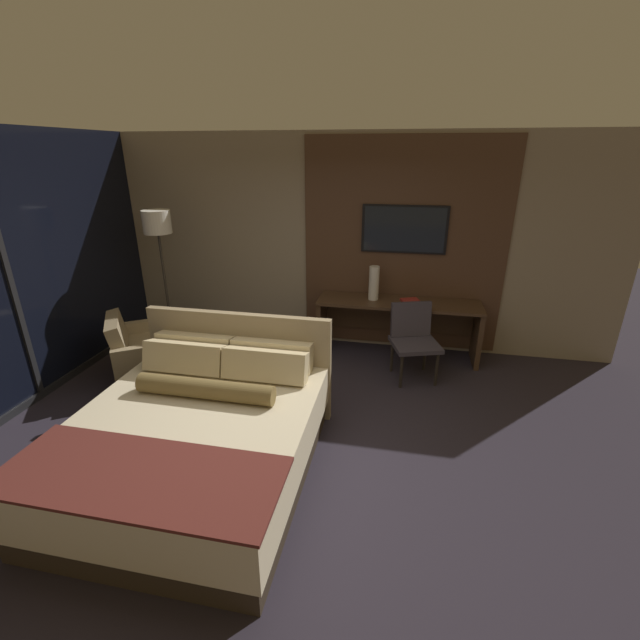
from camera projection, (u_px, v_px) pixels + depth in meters
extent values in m
plane|color=#28232D|center=(291.00, 455.00, 3.85)|extent=(16.00, 16.00, 0.00)
cube|color=gray|center=(339.00, 244.00, 5.71)|extent=(7.20, 0.06, 2.80)
cube|color=#4C3323|center=(403.00, 247.00, 5.51)|extent=(2.57, 0.03, 2.70)
cube|color=black|center=(7.00, 276.00, 4.26)|extent=(0.02, 6.00, 2.80)
cube|color=black|center=(9.00, 276.00, 4.25)|extent=(0.04, 0.06, 2.80)
cube|color=black|center=(41.00, 394.00, 4.75)|extent=(0.05, 6.00, 0.08)
cube|color=#33281E|center=(196.00, 467.00, 3.56)|extent=(1.80, 2.00, 0.22)
cube|color=beige|center=(192.00, 437.00, 3.45)|extent=(1.86, 2.07, 0.37)
cube|color=#56231E|center=(139.00, 476.00, 2.76)|extent=(1.88, 0.72, 0.02)
cube|color=#998460|center=(240.00, 363.00, 4.37)|extent=(1.90, 0.08, 1.08)
cube|color=#C6B284|center=(195.00, 348.00, 4.25)|extent=(0.78, 0.23, 0.31)
cube|color=#C6B284|center=(272.00, 355.00, 4.10)|extent=(0.78, 0.23, 0.31)
cube|color=#C6B284|center=(185.00, 357.00, 4.06)|extent=(0.78, 0.25, 0.32)
cube|color=#C6B284|center=(265.00, 365.00, 3.91)|extent=(0.78, 0.25, 0.32)
cylinder|color=brown|center=(205.00, 389.00, 3.63)|extent=(1.21, 0.17, 0.17)
cube|color=#422D1E|center=(399.00, 303.00, 5.48)|extent=(2.07, 0.55, 0.03)
cube|color=#422D1E|center=(322.00, 324.00, 5.80)|extent=(0.06, 0.50, 0.73)
cube|color=#422D1E|center=(477.00, 336.00, 5.43)|extent=(0.06, 0.50, 0.73)
cube|color=#422D1E|center=(398.00, 318.00, 5.83)|extent=(1.95, 0.02, 0.36)
cube|color=black|center=(404.00, 229.00, 5.39)|extent=(1.07, 0.04, 0.60)
cube|color=black|center=(404.00, 230.00, 5.38)|extent=(1.01, 0.01, 0.55)
cube|color=#38333D|center=(415.00, 344.00, 5.01)|extent=(0.65, 0.63, 0.05)
cube|color=#38333D|center=(411.00, 319.00, 5.13)|extent=(0.49, 0.25, 0.42)
cylinder|color=black|center=(401.00, 371.00, 4.89)|extent=(0.04, 0.04, 0.42)
cylinder|color=black|center=(436.00, 369.00, 4.93)|extent=(0.04, 0.04, 0.42)
cylinder|color=black|center=(392.00, 356.00, 5.26)|extent=(0.04, 0.04, 0.42)
cylinder|color=black|center=(425.00, 354.00, 5.30)|extent=(0.04, 0.04, 0.42)
cube|color=#998460|center=(155.00, 359.00, 5.17)|extent=(1.10, 1.06, 0.44)
cube|color=#998460|center=(117.00, 333.00, 4.89)|extent=(0.56, 0.69, 0.38)
cube|color=#998460|center=(156.00, 368.00, 4.80)|extent=(0.76, 0.56, 0.58)
cube|color=#998460|center=(152.00, 341.00, 5.48)|extent=(0.76, 0.56, 0.58)
cylinder|color=#282623|center=(174.00, 349.00, 5.88)|extent=(0.28, 0.28, 0.03)
cylinder|color=#332D28|center=(167.00, 293.00, 5.58)|extent=(0.03, 0.03, 1.65)
cylinder|color=silver|center=(157.00, 222.00, 5.24)|extent=(0.34, 0.34, 0.28)
cylinder|color=silver|center=(374.00, 283.00, 5.48)|extent=(0.13, 0.13, 0.44)
cube|color=maroon|center=(410.00, 300.00, 5.47)|extent=(0.26, 0.22, 0.03)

